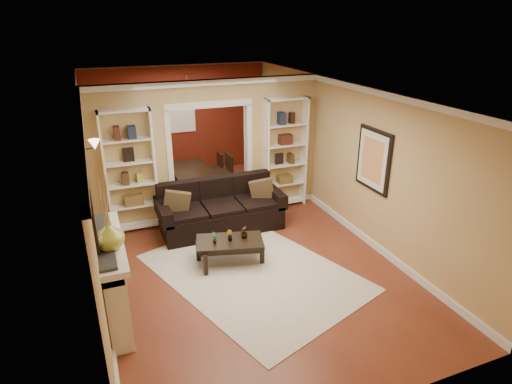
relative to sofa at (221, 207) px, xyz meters
name	(u,v)px	position (x,y,z in m)	size (l,w,h in m)	color
floor	(231,238)	(0.04, -0.45, -0.46)	(8.00, 8.00, 0.00)	brown
ceiling	(227,89)	(0.04, -0.45, 2.24)	(8.00, 8.00, 0.00)	white
wall_back	(179,120)	(0.04, 3.55, 0.89)	(8.00, 8.00, 0.00)	tan
wall_front	(367,304)	(0.04, -4.45, 0.89)	(8.00, 8.00, 0.00)	tan
wall_left	(90,187)	(-2.21, -0.45, 0.89)	(8.00, 8.00, 0.00)	tan
wall_right	(342,154)	(2.29, -0.45, 0.89)	(8.00, 8.00, 0.00)	tan
partition_wall	(210,150)	(0.04, 0.75, 0.89)	(4.50, 0.15, 2.70)	tan
red_back_panel	(180,122)	(0.04, 3.52, 0.86)	(4.44, 0.04, 2.64)	maroon
dining_window	(179,113)	(0.04, 3.48, 1.09)	(0.78, 0.03, 0.98)	#8CA5CC
area_rug	(253,272)	(0.00, -1.65, -0.45)	(2.38, 3.33, 0.01)	beige
sofa	(221,207)	(0.00, 0.00, 0.00)	(2.35, 1.01, 0.92)	black
pillow_left	(176,203)	(-0.83, -0.02, 0.22)	(0.46, 0.13, 0.46)	brown
pillow_right	(262,190)	(0.83, -0.02, 0.21)	(0.44, 0.13, 0.44)	brown
coffee_table	(230,251)	(-0.23, -1.22, -0.25)	(1.07, 0.58, 0.41)	black
plant_left	(215,238)	(-0.48, -1.22, 0.05)	(0.11, 0.07, 0.20)	#336626
plant_center	(230,236)	(-0.23, -1.22, 0.04)	(0.10, 0.08, 0.18)	#336626
plant_right	(244,232)	(0.02, -1.22, 0.05)	(0.12, 0.12, 0.21)	#336626
bookshelf_left	(130,172)	(-1.51, 0.58, 0.69)	(0.90, 0.30, 2.30)	white
bookshelf_right	(285,154)	(1.59, 0.58, 0.69)	(0.90, 0.30, 2.30)	white
fireplace	(115,278)	(-2.05, -1.95, 0.12)	(0.32, 1.70, 1.16)	white
vase	(109,235)	(-2.05, -2.20, 0.89)	(0.36, 0.36, 0.38)	#A1AC37
mirror	(90,194)	(-2.19, -1.95, 1.34)	(0.03, 0.95, 1.10)	silver
wall_sconce	(91,147)	(-2.11, 0.10, 1.37)	(0.18, 0.18, 0.22)	#FFE0A5
framed_art	(373,160)	(2.25, -1.45, 1.09)	(0.04, 0.85, 1.05)	black
dining_table	(193,180)	(-0.04, 2.08, -0.19)	(0.85, 1.52, 0.54)	black
dining_chair_nw	(171,181)	(-0.59, 1.78, -0.03)	(0.43, 0.43, 0.87)	black
dining_chair_ne	(219,173)	(0.51, 1.78, 0.00)	(0.45, 0.45, 0.92)	black
dining_chair_sw	(166,174)	(-0.59, 2.38, -0.08)	(0.38, 0.38, 0.76)	black
dining_chair_se	(212,168)	(0.51, 2.38, -0.07)	(0.38, 0.38, 0.77)	black
chandelier	(190,102)	(0.04, 2.25, 1.56)	(0.50, 0.50, 0.30)	#301E16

